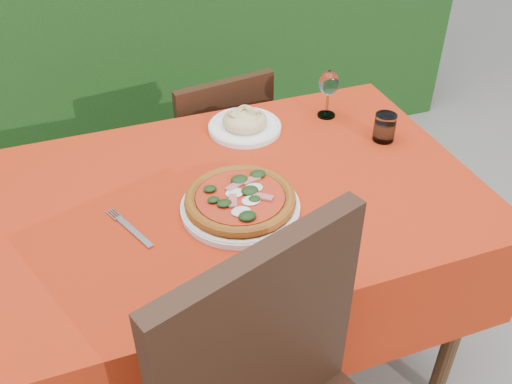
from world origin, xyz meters
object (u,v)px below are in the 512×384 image
object	(u,v)px
chair_far	(217,154)
fork	(134,232)
pizza_plate	(240,202)
water_glass	(384,129)
wine_glass	(329,85)
pasta_plate	(245,123)

from	to	relation	value
chair_far	fork	size ratio (longest dim) A/B	4.01
pizza_plate	water_glass	xyz separation A→B (m)	(0.51, 0.17, 0.01)
pizza_plate	water_glass	size ratio (longest dim) A/B	3.58
chair_far	wine_glass	bearing A→B (deg)	122.98
chair_far	pasta_plate	xyz separation A→B (m)	(0.01, -0.31, 0.31)
pasta_plate	chair_far	bearing A→B (deg)	91.42
chair_far	pizza_plate	bearing A→B (deg)	70.43
pasta_plate	wine_glass	distance (m)	0.29
chair_far	wine_glass	size ratio (longest dim) A/B	5.13
chair_far	water_glass	xyz separation A→B (m)	(0.38, -0.51, 0.32)
pasta_plate	water_glass	bearing A→B (deg)	-27.88
chair_far	pasta_plate	bearing A→B (deg)	82.86
pizza_plate	pasta_plate	xyz separation A→B (m)	(0.14, 0.37, -0.00)
wine_glass	fork	bearing A→B (deg)	-152.78
fork	chair_far	bearing A→B (deg)	36.52
wine_glass	fork	xyz separation A→B (m)	(-0.69, -0.35, -0.11)
pizza_plate	water_glass	bearing A→B (deg)	18.31
pizza_plate	wine_glass	distance (m)	0.56
fork	pizza_plate	bearing A→B (deg)	-23.74
chair_far	fork	world-z (taller)	chair_far
pizza_plate	wine_glass	bearing A→B (deg)	40.87
pizza_plate	wine_glass	world-z (taller)	wine_glass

